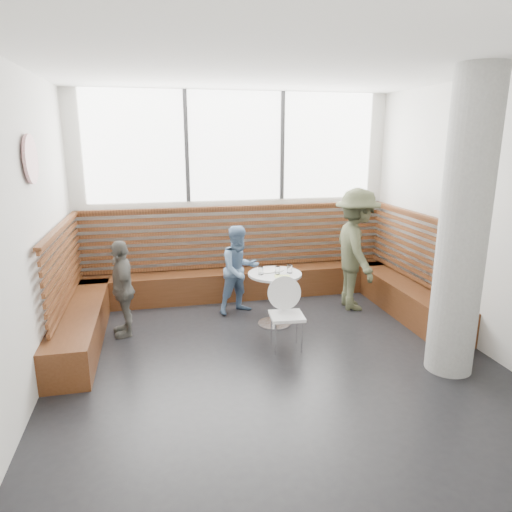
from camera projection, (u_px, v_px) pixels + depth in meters
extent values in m
cube|color=silver|center=(276.00, 225.00, 4.90)|extent=(5.00, 5.00, 3.20)
cube|color=black|center=(275.00, 360.00, 5.30)|extent=(5.00, 5.00, 0.01)
cube|color=white|center=(278.00, 66.00, 4.50)|extent=(5.00, 5.00, 0.01)
cube|color=white|center=(235.00, 147.00, 7.05)|extent=(4.50, 0.02, 1.65)
cube|color=#3F3F42|center=(187.00, 147.00, 6.87)|extent=(0.06, 0.04, 1.65)
cube|color=#3F3F42|center=(282.00, 146.00, 7.19)|extent=(0.06, 0.04, 1.65)
cube|color=#492612|center=(239.00, 283.00, 7.37)|extent=(5.00, 0.50, 0.45)
cube|color=#492612|center=(84.00, 318.00, 5.96)|extent=(0.50, 2.50, 0.45)
cube|color=#492612|center=(397.00, 293.00, 6.90)|extent=(0.50, 2.50, 0.45)
cube|color=#4E2913|center=(237.00, 237.00, 7.35)|extent=(4.88, 0.08, 0.98)
cube|color=#4E2913|center=(64.00, 265.00, 5.74)|extent=(0.08, 2.38, 0.98)
cube|color=#4E2913|center=(412.00, 246.00, 6.75)|extent=(0.08, 2.38, 0.98)
cylinder|color=gray|center=(464.00, 228.00, 4.72)|extent=(0.50, 0.50, 3.20)
cylinder|color=white|center=(31.00, 159.00, 4.59)|extent=(0.03, 0.50, 0.50)
cylinder|color=silver|center=(274.00, 324.00, 6.32)|extent=(0.45, 0.45, 0.02)
cylinder|color=silver|center=(275.00, 299.00, 6.23)|extent=(0.07, 0.07, 0.71)
cylinder|color=#B7B7BA|center=(275.00, 274.00, 6.14)|extent=(0.72, 0.72, 0.03)
cube|color=white|center=(287.00, 316.00, 5.49)|extent=(0.40, 0.38, 0.04)
cylinder|color=white|center=(283.00, 293.00, 5.59)|extent=(0.42, 0.10, 0.41)
cylinder|color=silver|center=(277.00, 339.00, 5.38)|extent=(0.02, 0.02, 0.41)
cylinder|color=silver|center=(303.00, 337.00, 5.45)|extent=(0.02, 0.02, 0.41)
cylinder|color=silver|center=(271.00, 330.00, 5.65)|extent=(0.02, 0.02, 0.41)
cylinder|color=silver|center=(296.00, 327.00, 5.72)|extent=(0.02, 0.02, 0.41)
imported|color=#454930|center=(356.00, 250.00, 6.74)|extent=(0.81, 1.24, 1.81)
imported|color=#5D7BA1|center=(240.00, 270.00, 6.61)|extent=(0.77, 0.69, 1.30)
imported|color=#605E57|center=(123.00, 288.00, 5.86)|extent=(0.41, 0.78, 1.26)
cylinder|color=white|center=(267.00, 271.00, 6.20)|extent=(0.22, 0.22, 0.02)
cylinder|color=white|center=(276.00, 270.00, 6.25)|extent=(0.20, 0.20, 0.01)
cylinder|color=white|center=(261.00, 271.00, 6.06)|extent=(0.07, 0.07, 0.10)
cylinder|color=white|center=(278.00, 270.00, 6.08)|extent=(0.07, 0.07, 0.11)
cylinder|color=white|center=(290.00, 269.00, 6.13)|extent=(0.07, 0.07, 0.11)
cube|color=#A5C64C|center=(282.00, 276.00, 5.98)|extent=(0.22, 0.18, 0.00)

